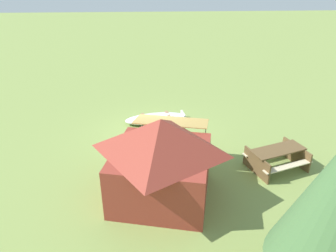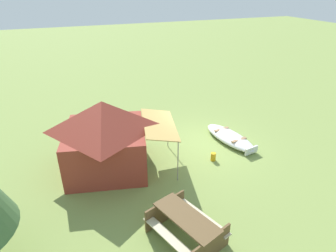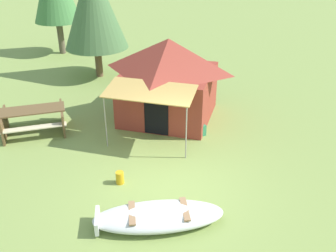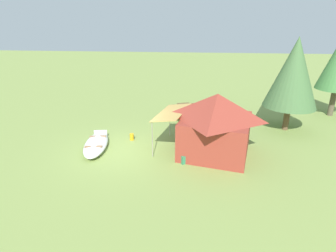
% 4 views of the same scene
% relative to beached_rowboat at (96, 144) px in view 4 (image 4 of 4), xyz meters
% --- Properties ---
extents(ground_plane, '(80.00, 80.00, 0.00)m').
position_rel_beached_rowboat_xyz_m(ground_plane, '(0.16, 1.39, -0.20)').
color(ground_plane, olive).
extents(beached_rowboat, '(2.97, 1.46, 0.39)m').
position_rel_beached_rowboat_xyz_m(beached_rowboat, '(0.00, 0.00, 0.00)').
color(beached_rowboat, silver).
rests_on(beached_rowboat, ground_plane).
extents(canvas_cabin_tent, '(3.64, 4.57, 2.70)m').
position_rel_beached_rowboat_xyz_m(canvas_cabin_tent, '(-0.04, 5.37, 1.20)').
color(canvas_cabin_tent, maroon).
rests_on(canvas_cabin_tent, ground_plane).
extents(picnic_table, '(2.32, 2.01, 0.78)m').
position_rel_beached_rowboat_xyz_m(picnic_table, '(-4.22, 4.03, 0.29)').
color(picnic_table, brown).
rests_on(picnic_table, ground_plane).
extents(cooler_box, '(0.59, 0.61, 0.35)m').
position_rel_beached_rowboat_xyz_m(cooler_box, '(0.91, 4.13, -0.02)').
color(cooler_box, '#318357').
rests_on(cooler_box, ground_plane).
extents(fuel_can, '(0.28, 0.28, 0.33)m').
position_rel_beached_rowboat_xyz_m(fuel_can, '(-1.07, 1.43, -0.04)').
color(fuel_can, gold).
rests_on(fuel_can, ground_plane).
extents(pine_tree_back_right, '(2.66, 2.66, 4.80)m').
position_rel_beached_rowboat_xyz_m(pine_tree_back_right, '(-3.29, 9.32, 2.83)').
color(pine_tree_back_right, brown).
rests_on(pine_tree_back_right, ground_plane).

